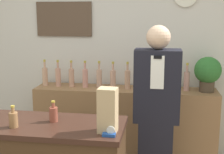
{
  "coord_description": "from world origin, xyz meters",
  "views": [
    {
      "loc": [
        0.61,
        -1.74,
        1.77
      ],
      "look_at": [
        0.17,
        1.09,
        1.2
      ],
      "focal_mm": 50.0,
      "sensor_mm": 36.0,
      "label": 1
    }
  ],
  "objects_px": {
    "potted_plant": "(208,72)",
    "paper_bag": "(108,110)",
    "tape_dispenser": "(110,133)",
    "shopkeeper": "(156,115)"
  },
  "relations": [
    {
      "from": "shopkeeper",
      "to": "tape_dispenser",
      "type": "bearing_deg",
      "value": -109.98
    },
    {
      "from": "potted_plant",
      "to": "paper_bag",
      "type": "relative_size",
      "value": 1.2
    },
    {
      "from": "potted_plant",
      "to": "tape_dispenser",
      "type": "xyz_separation_m",
      "value": [
        -0.85,
        -1.47,
        -0.19
      ]
    },
    {
      "from": "paper_bag",
      "to": "tape_dispenser",
      "type": "bearing_deg",
      "value": -70.6
    },
    {
      "from": "paper_bag",
      "to": "shopkeeper",
      "type": "bearing_deg",
      "value": 66.91
    },
    {
      "from": "shopkeeper",
      "to": "potted_plant",
      "type": "bearing_deg",
      "value": 48.69
    },
    {
      "from": "potted_plant",
      "to": "paper_bag",
      "type": "xyz_separation_m",
      "value": [
        -0.88,
        -1.4,
        -0.05
      ]
    },
    {
      "from": "paper_bag",
      "to": "tape_dispenser",
      "type": "height_order",
      "value": "paper_bag"
    },
    {
      "from": "shopkeeper",
      "to": "tape_dispenser",
      "type": "height_order",
      "value": "shopkeeper"
    },
    {
      "from": "potted_plant",
      "to": "tape_dispenser",
      "type": "relative_size",
      "value": 4.32
    }
  ]
}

